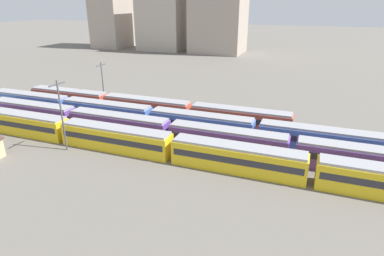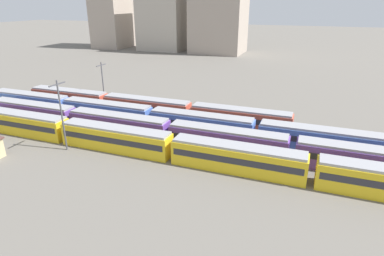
{
  "view_description": "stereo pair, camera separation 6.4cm",
  "coord_description": "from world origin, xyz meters",
  "px_view_note": "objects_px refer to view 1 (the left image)",
  "views": [
    {
      "loc": [
        43.52,
        -38.29,
        21.24
      ],
      "look_at": [
        26.17,
        7.8,
        2.04
      ],
      "focal_mm": 30.21,
      "sensor_mm": 36.0,
      "label": 1
    },
    {
      "loc": [
        43.58,
        -38.27,
        21.24
      ],
      "look_at": [
        26.17,
        7.8,
        2.04
      ],
      "focal_mm": 30.21,
      "sensor_mm": 36.0,
      "label": 2
    }
  ],
  "objects_px": {
    "train_track_1": "(292,150)",
    "train_track_3": "(146,107)",
    "train_track_2": "(201,124)",
    "catenary_pole_1": "(103,82)",
    "train_track_0": "(237,158)",
    "catenary_pole_2": "(61,113)"
  },
  "relations": [
    {
      "from": "train_track_1",
      "to": "train_track_3",
      "type": "relative_size",
      "value": 2.02
    },
    {
      "from": "train_track_1",
      "to": "train_track_2",
      "type": "xyz_separation_m",
      "value": [
        -15.4,
        5.2,
        0.0
      ]
    },
    {
      "from": "train_track_2",
      "to": "catenary_pole_1",
      "type": "distance_m",
      "value": 26.88
    },
    {
      "from": "train_track_2",
      "to": "catenary_pole_1",
      "type": "relative_size",
      "value": 9.86
    },
    {
      "from": "train_track_0",
      "to": "train_track_1",
      "type": "bearing_deg",
      "value": 37.96
    },
    {
      "from": "train_track_3",
      "to": "catenary_pole_2",
      "type": "bearing_deg",
      "value": -102.55
    },
    {
      "from": "train_track_3",
      "to": "catenary_pole_2",
      "type": "height_order",
      "value": "catenary_pole_2"
    },
    {
      "from": "train_track_2",
      "to": "train_track_3",
      "type": "distance_m",
      "value": 14.22
    },
    {
      "from": "train_track_3",
      "to": "catenary_pole_1",
      "type": "height_order",
      "value": "catenary_pole_1"
    },
    {
      "from": "train_track_3",
      "to": "catenary_pole_1",
      "type": "xyz_separation_m",
      "value": [
        -12.09,
        3.17,
        3.38
      ]
    },
    {
      "from": "train_track_3",
      "to": "catenary_pole_2",
      "type": "xyz_separation_m",
      "value": [
        -4.09,
        -18.37,
        4.11
      ]
    },
    {
      "from": "catenary_pole_1",
      "to": "catenary_pole_2",
      "type": "distance_m",
      "value": 22.98
    },
    {
      "from": "train_track_0",
      "to": "catenary_pole_2",
      "type": "height_order",
      "value": "catenary_pole_2"
    },
    {
      "from": "train_track_0",
      "to": "train_track_1",
      "type": "height_order",
      "value": "same"
    },
    {
      "from": "train_track_2",
      "to": "catenary_pole_1",
      "type": "xyz_separation_m",
      "value": [
        -25.32,
        8.37,
        3.38
      ]
    },
    {
      "from": "train_track_0",
      "to": "train_track_3",
      "type": "xyz_separation_m",
      "value": [
        -21.97,
        15.6,
        -0.0
      ]
    },
    {
      "from": "train_track_0",
      "to": "catenary_pole_1",
      "type": "relative_size",
      "value": 9.86
    },
    {
      "from": "catenary_pole_1",
      "to": "catenary_pole_2",
      "type": "xyz_separation_m",
      "value": [
        8.0,
        -21.53,
        0.73
      ]
    },
    {
      "from": "train_track_2",
      "to": "train_track_3",
      "type": "relative_size",
      "value": 1.68
    },
    {
      "from": "train_track_2",
      "to": "catenary_pole_2",
      "type": "xyz_separation_m",
      "value": [
        -17.32,
        -13.17,
        4.11
      ]
    },
    {
      "from": "train_track_0",
      "to": "train_track_2",
      "type": "xyz_separation_m",
      "value": [
        -8.73,
        10.4,
        0.0
      ]
    },
    {
      "from": "train_track_2",
      "to": "catenary_pole_2",
      "type": "distance_m",
      "value": 22.15
    }
  ]
}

